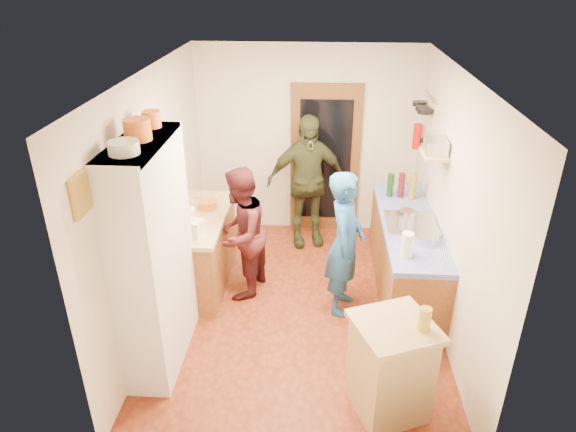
# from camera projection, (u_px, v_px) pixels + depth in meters

# --- Properties ---
(floor) EXTENTS (3.00, 4.00, 0.02)m
(floor) POSITION_uv_depth(u_px,v_px,m) (300.00, 309.00, 5.78)
(floor) COLOR brown
(floor) RESTS_ON ground
(ceiling) EXTENTS (3.00, 4.00, 0.02)m
(ceiling) POSITION_uv_depth(u_px,v_px,m) (303.00, 72.00, 4.61)
(ceiling) COLOR silver
(ceiling) RESTS_ON ground
(wall_back) EXTENTS (3.00, 0.02, 2.60)m
(wall_back) POSITION_uv_depth(u_px,v_px,m) (307.00, 142.00, 6.99)
(wall_back) COLOR beige
(wall_back) RESTS_ON ground
(wall_front) EXTENTS (3.00, 0.02, 2.60)m
(wall_front) POSITION_uv_depth(u_px,v_px,m) (288.00, 332.00, 3.40)
(wall_front) COLOR beige
(wall_front) RESTS_ON ground
(wall_left) EXTENTS (0.02, 4.00, 2.60)m
(wall_left) POSITION_uv_depth(u_px,v_px,m) (155.00, 200.00, 5.29)
(wall_left) COLOR beige
(wall_left) RESTS_ON ground
(wall_right) EXTENTS (0.02, 4.00, 2.60)m
(wall_right) POSITION_uv_depth(u_px,v_px,m) (452.00, 208.00, 5.11)
(wall_right) COLOR beige
(wall_right) RESTS_ON ground
(door_frame) EXTENTS (0.95, 0.06, 2.10)m
(door_frame) POSITION_uv_depth(u_px,v_px,m) (325.00, 160.00, 7.05)
(door_frame) COLOR brown
(door_frame) RESTS_ON ground
(door_glass) EXTENTS (0.70, 0.02, 1.70)m
(door_glass) POSITION_uv_depth(u_px,v_px,m) (325.00, 161.00, 7.02)
(door_glass) COLOR black
(door_glass) RESTS_ON door_frame
(hutch_body) EXTENTS (0.40, 1.20, 2.20)m
(hutch_body) POSITION_uv_depth(u_px,v_px,m) (154.00, 257.00, 4.65)
(hutch_body) COLOR silver
(hutch_body) RESTS_ON ground
(hutch_top_shelf) EXTENTS (0.40, 1.14, 0.04)m
(hutch_top_shelf) POSITION_uv_depth(u_px,v_px,m) (138.00, 143.00, 4.17)
(hutch_top_shelf) COLOR silver
(hutch_top_shelf) RESTS_ON hutch_body
(plate_stack) EXTENTS (0.24, 0.24, 0.10)m
(plate_stack) POSITION_uv_depth(u_px,v_px,m) (124.00, 148.00, 3.85)
(plate_stack) COLOR white
(plate_stack) RESTS_ON hutch_top_shelf
(orange_pot_a) EXTENTS (0.22, 0.22, 0.18)m
(orange_pot_a) POSITION_uv_depth(u_px,v_px,m) (137.00, 130.00, 4.13)
(orange_pot_a) COLOR orange
(orange_pot_a) RESTS_ON hutch_top_shelf
(orange_pot_b) EXTENTS (0.16, 0.16, 0.15)m
(orange_pot_b) POSITION_uv_depth(u_px,v_px,m) (151.00, 119.00, 4.47)
(orange_pot_b) COLOR orange
(orange_pot_b) RESTS_ON hutch_top_shelf
(left_counter_base) EXTENTS (0.60, 1.40, 0.85)m
(left_counter_base) POSITION_uv_depth(u_px,v_px,m) (201.00, 252.00, 6.06)
(left_counter_base) COLOR olive
(left_counter_base) RESTS_ON ground
(left_counter_top) EXTENTS (0.64, 1.44, 0.05)m
(left_counter_top) POSITION_uv_depth(u_px,v_px,m) (198.00, 218.00, 5.86)
(left_counter_top) COLOR tan
(left_counter_top) RESTS_ON left_counter_base
(toaster) EXTENTS (0.28, 0.23, 0.18)m
(toaster) POSITION_uv_depth(u_px,v_px,m) (192.00, 228.00, 5.40)
(toaster) COLOR white
(toaster) RESTS_ON left_counter_top
(kettle) EXTENTS (0.20, 0.20, 0.18)m
(kettle) POSITION_uv_depth(u_px,v_px,m) (188.00, 216.00, 5.64)
(kettle) COLOR white
(kettle) RESTS_ON left_counter_top
(orange_bowl) EXTENTS (0.21, 0.21, 0.10)m
(orange_bowl) POSITION_uv_depth(u_px,v_px,m) (208.00, 205.00, 6.01)
(orange_bowl) COLOR orange
(orange_bowl) RESTS_ON left_counter_top
(chopping_board) EXTENTS (0.34, 0.27, 0.02)m
(chopping_board) POSITION_uv_depth(u_px,v_px,m) (209.00, 195.00, 6.33)
(chopping_board) COLOR tan
(chopping_board) RESTS_ON left_counter_top
(right_counter_base) EXTENTS (0.60, 2.20, 0.84)m
(right_counter_base) POSITION_uv_depth(u_px,v_px,m) (405.00, 257.00, 5.97)
(right_counter_base) COLOR olive
(right_counter_base) RESTS_ON ground
(right_counter_top) EXTENTS (0.62, 2.22, 0.06)m
(right_counter_top) POSITION_uv_depth(u_px,v_px,m) (409.00, 223.00, 5.77)
(right_counter_top) COLOR #0316AC
(right_counter_top) RESTS_ON right_counter_base
(hob) EXTENTS (0.55, 0.58, 0.04)m
(hob) POSITION_uv_depth(u_px,v_px,m) (411.00, 224.00, 5.64)
(hob) COLOR silver
(hob) RESTS_ON right_counter_top
(pot_on_hob) EXTENTS (0.18, 0.18, 0.12)m
(pot_on_hob) POSITION_uv_depth(u_px,v_px,m) (407.00, 215.00, 5.65)
(pot_on_hob) COLOR silver
(pot_on_hob) RESTS_ON hob
(bottle_a) EXTENTS (0.08, 0.08, 0.30)m
(bottle_a) POSITION_uv_depth(u_px,v_px,m) (390.00, 185.00, 6.28)
(bottle_a) COLOR #143F14
(bottle_a) RESTS_ON right_counter_top
(bottle_b) EXTENTS (0.09, 0.09, 0.31)m
(bottle_b) POSITION_uv_depth(u_px,v_px,m) (401.00, 185.00, 6.25)
(bottle_b) COLOR #591419
(bottle_b) RESTS_ON right_counter_top
(bottle_c) EXTENTS (0.09, 0.09, 0.34)m
(bottle_c) POSITION_uv_depth(u_px,v_px,m) (413.00, 186.00, 6.19)
(bottle_c) COLOR olive
(bottle_c) RESTS_ON right_counter_top
(paper_towel) EXTENTS (0.14, 0.14, 0.26)m
(paper_towel) POSITION_uv_depth(u_px,v_px,m) (407.00, 245.00, 4.99)
(paper_towel) COLOR white
(paper_towel) RESTS_ON right_counter_top
(mixing_bowl) EXTENTS (0.29, 0.29, 0.09)m
(mixing_bowl) POSITION_uv_depth(u_px,v_px,m) (427.00, 238.00, 5.28)
(mixing_bowl) COLOR silver
(mixing_bowl) RESTS_ON right_counter_top
(island_base) EXTENTS (0.71, 0.71, 0.86)m
(island_base) POSITION_uv_depth(u_px,v_px,m) (390.00, 370.00, 4.30)
(island_base) COLOR tan
(island_base) RESTS_ON ground
(island_top) EXTENTS (0.81, 0.81, 0.05)m
(island_top) POSITION_uv_depth(u_px,v_px,m) (395.00, 327.00, 4.10)
(island_top) COLOR tan
(island_top) RESTS_ON island_base
(cutting_board) EXTENTS (0.43, 0.39, 0.02)m
(cutting_board) POSITION_uv_depth(u_px,v_px,m) (387.00, 323.00, 4.12)
(cutting_board) COLOR white
(cutting_board) RESTS_ON island_top
(oil_jar) EXTENTS (0.13, 0.13, 0.20)m
(oil_jar) POSITION_uv_depth(u_px,v_px,m) (425.00, 319.00, 3.99)
(oil_jar) COLOR #AD9E2D
(oil_jar) RESTS_ON island_top
(pan_rail) EXTENTS (0.02, 0.65, 0.02)m
(pan_rail) POSITION_uv_depth(u_px,v_px,m) (429.00, 97.00, 6.14)
(pan_rail) COLOR silver
(pan_rail) RESTS_ON wall_right
(pan_hang_a) EXTENTS (0.18, 0.18, 0.05)m
(pan_hang_a) POSITION_uv_depth(u_px,v_px,m) (425.00, 111.00, 6.05)
(pan_hang_a) COLOR black
(pan_hang_a) RESTS_ON pan_rail
(pan_hang_b) EXTENTS (0.16, 0.16, 0.05)m
(pan_hang_b) POSITION_uv_depth(u_px,v_px,m) (422.00, 108.00, 6.23)
(pan_hang_b) COLOR black
(pan_hang_b) RESTS_ON pan_rail
(pan_hang_c) EXTENTS (0.17, 0.17, 0.05)m
(pan_hang_c) POSITION_uv_depth(u_px,v_px,m) (419.00, 104.00, 6.41)
(pan_hang_c) COLOR black
(pan_hang_c) RESTS_ON pan_rail
(wall_shelf) EXTENTS (0.26, 0.42, 0.03)m
(wall_shelf) POSITION_uv_depth(u_px,v_px,m) (435.00, 154.00, 5.34)
(wall_shelf) COLOR tan
(wall_shelf) RESTS_ON wall_right
(radio) EXTENTS (0.24, 0.31, 0.15)m
(radio) POSITION_uv_depth(u_px,v_px,m) (436.00, 146.00, 5.30)
(radio) COLOR silver
(radio) RESTS_ON wall_shelf
(ext_bracket) EXTENTS (0.06, 0.10, 0.04)m
(ext_bracket) POSITION_uv_depth(u_px,v_px,m) (421.00, 140.00, 6.56)
(ext_bracket) COLOR black
(ext_bracket) RESTS_ON wall_right
(fire_extinguisher) EXTENTS (0.11, 0.11, 0.32)m
(fire_extinguisher) POSITION_uv_depth(u_px,v_px,m) (417.00, 136.00, 6.54)
(fire_extinguisher) COLOR red
(fire_extinguisher) RESTS_ON wall_right
(picture_frame) EXTENTS (0.03, 0.25, 0.30)m
(picture_frame) POSITION_uv_depth(u_px,v_px,m) (80.00, 195.00, 3.56)
(picture_frame) COLOR gold
(picture_frame) RESTS_ON wall_left
(person_hob) EXTENTS (0.49, 0.65, 1.63)m
(person_hob) POSITION_uv_depth(u_px,v_px,m) (347.00, 245.00, 5.42)
(person_hob) COLOR #215490
(person_hob) RESTS_ON ground
(person_left) EXTENTS (0.74, 0.87, 1.54)m
(person_left) POSITION_uv_depth(u_px,v_px,m) (244.00, 233.00, 5.76)
(person_left) COLOR #48181B
(person_left) RESTS_ON ground
(person_back) EXTENTS (1.13, 0.67, 1.80)m
(person_back) POSITION_uv_depth(u_px,v_px,m) (308.00, 181.00, 6.76)
(person_back) COLOR #32381E
(person_back) RESTS_ON ground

